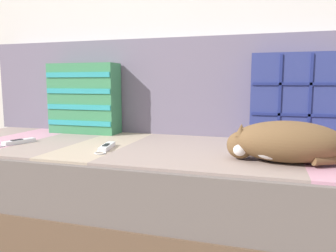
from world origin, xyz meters
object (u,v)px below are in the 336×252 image
Objects in this scene: game_remote_far at (18,142)px; throw_pillow_striped at (84,99)px; couch at (132,184)px; game_remote_near at (106,147)px; sleeping_cat at (283,142)px; throw_pillow_quilted at (294,99)px.

throw_pillow_striped is at bearing 72.92° from game_remote_far.
couch is 10.39× the size of game_remote_far.
game_remote_near reaches higher than couch.
sleeping_cat is at bearing -1.84° from game_remote_near.
throw_pillow_quilted reaches higher than couch.
sleeping_cat is 1.18m from game_remote_far.
couch is at bearing -162.69° from throw_pillow_quilted.
throw_pillow_striped is at bearing 149.55° from couch.
game_remote_far is (-1.24, -0.40, -0.20)m from throw_pillow_quilted.
game_remote_near is at bearing 1.19° from game_remote_far.
throw_pillow_quilted is at bearing 0.03° from throw_pillow_striped.
sleeping_cat is at bearing -98.00° from throw_pillow_quilted.
sleeping_cat reaches higher than game_remote_near.
game_remote_near is at bearing -153.45° from throw_pillow_quilted.
sleeping_cat is 2.17× the size of game_remote_near.
sleeping_cat reaches higher than couch.
couch is at bearing 72.99° from game_remote_near.
game_remote_near is 0.46m from game_remote_far.
game_remote_far is (-0.46, -0.01, -0.00)m from game_remote_near.
throw_pillow_quilted is 2.01× the size of game_remote_near.
game_remote_far is at bearing -162.14° from throw_pillow_quilted.
throw_pillow_striped is 0.46m from game_remote_far.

